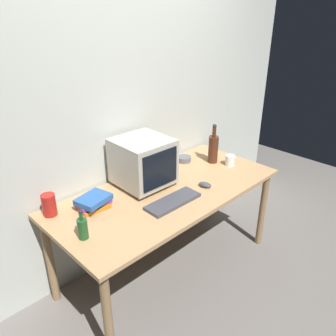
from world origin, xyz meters
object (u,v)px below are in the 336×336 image
Objects in this scene: crt_monitor at (143,162)px; bottle_short at (83,228)px; keyboard at (173,201)px; computer_mouse at (205,185)px; bottle_tall at (213,148)px; mug at (230,160)px; metal_canister at (49,205)px; cd_spindle at (184,159)px; book_stack at (93,202)px.

crt_monitor is 2.05× the size of bottle_short.
keyboard is at bearing -94.90° from crt_monitor.
bottle_tall is (0.40, 0.25, 0.11)m from computer_mouse.
metal_canister reaches higher than mug.
metal_canister is (-0.68, 0.46, 0.06)m from keyboard.
crt_monitor reaches higher than bottle_tall.
bottle_short is 0.37m from metal_canister.
keyboard is 0.71m from cd_spindle.
bottle_tall is at bearing -4.59° from book_stack.
computer_mouse reaches higher than keyboard.
bottle_short reaches higher than metal_canister.
book_stack is at bearing -178.64° from crt_monitor.
bottle_tall is at bearing 18.62° from keyboard.
book_stack reaches higher than cd_spindle.
bottle_tall is 1.80× the size of bottle_short.
crt_monitor is at bearing -9.45° from metal_canister.
metal_canister is at bearing 171.08° from bottle_tall.
metal_canister is (-1.47, 0.37, 0.03)m from mug.
bottle_short is at bearing 162.56° from computer_mouse.
bottle_tall is at bearing -8.39° from crt_monitor.
mug is (0.06, -0.15, -0.09)m from bottle_tall.
keyboard is at bearing -37.89° from book_stack.
crt_monitor is 1.62× the size of book_stack.
bottle_short is 0.79× the size of book_stack.
cd_spindle is (0.23, 0.43, 0.00)m from computer_mouse.
bottle_short is at bearing 172.42° from keyboard.
book_stack is at bearing 175.41° from bottle_tall.
book_stack is at bearing 46.23° from bottle_short.
cd_spindle is 1.24m from metal_canister.
bottle_short reaches higher than keyboard.
computer_mouse is (0.31, -0.35, -0.17)m from crt_monitor.
keyboard is 0.78m from bottle_tall.
keyboard is 0.82m from metal_canister.
mug reaches higher than keyboard.
book_stack reaches higher than computer_mouse.
mug is at bearing 7.33° from keyboard.
mug is at bearing 0.79° from computer_mouse.
mug is (1.44, -0.00, -0.03)m from bottle_short.
bottle_short is (-0.68, -0.25, -0.12)m from crt_monitor.
bottle_short is 0.33m from book_stack.
keyboard is at bearing -143.30° from cd_spindle.
computer_mouse is at bearing -24.72° from metal_canister.
bottle_short is at bearing -133.77° from book_stack.
crt_monitor is at bearing 161.85° from mug.
crt_monitor is at bearing 19.97° from bottle_short.
crt_monitor is 0.50m from computer_mouse.
bottle_tall is (0.71, -0.10, -0.06)m from crt_monitor.
mug is at bearing -55.78° from cd_spindle.
computer_mouse is (0.34, -0.01, 0.01)m from keyboard.
cd_spindle is (0.54, 0.08, -0.17)m from crt_monitor.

